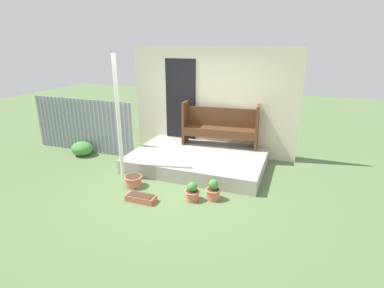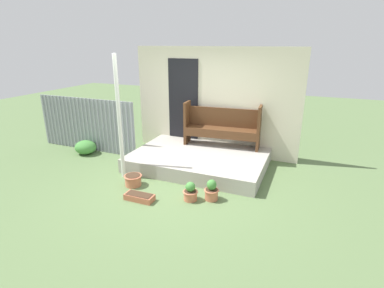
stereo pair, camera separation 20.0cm
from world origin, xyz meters
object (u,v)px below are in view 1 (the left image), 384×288
object	(u,v)px
planter_box_rect	(141,198)
shrub_by_fence	(82,149)
flower_pot_right	(213,191)
flower_pot_left	(133,181)
support_post	(119,119)
flower_pot_middle	(192,192)
bench	(220,124)

from	to	relation	value
planter_box_rect	shrub_by_fence	bearing A→B (deg)	148.88
flower_pot_right	shrub_by_fence	size ratio (longest dim) A/B	0.71
flower_pot_left	planter_box_rect	xyz separation A→B (m)	(0.42, -0.46, -0.06)
planter_box_rect	shrub_by_fence	world-z (taller)	shrub_by_fence
flower_pot_left	shrub_by_fence	bearing A→B (deg)	153.08
support_post	planter_box_rect	bearing A→B (deg)	-41.20
support_post	flower_pot_left	xyz separation A→B (m)	(0.42, -0.28, -1.13)
flower_pot_left	flower_pot_right	world-z (taller)	flower_pot_right
support_post	planter_box_rect	distance (m)	1.64
flower_pot_left	shrub_by_fence	xyz separation A→B (m)	(-2.09, 1.06, 0.05)
flower_pot_middle	planter_box_rect	xyz separation A→B (m)	(-0.84, -0.35, -0.09)
flower_pot_left	flower_pot_right	distance (m)	1.61
support_post	bench	xyz separation A→B (m)	(1.57, 1.85, -0.42)
support_post	planter_box_rect	size ratio (longest dim) A/B	4.66
bench	flower_pot_right	xyz separation A→B (m)	(0.46, -2.08, -0.66)
planter_box_rect	flower_pot_middle	bearing A→B (deg)	22.57
support_post	bench	distance (m)	2.47
support_post	shrub_by_fence	bearing A→B (deg)	154.99
bench	flower_pot_middle	world-z (taller)	bench
bench	shrub_by_fence	xyz separation A→B (m)	(-3.24, -1.07, -0.65)
flower_pot_middle	support_post	bearing A→B (deg)	167.02
flower_pot_left	flower_pot_middle	world-z (taller)	flower_pot_middle
flower_pot_right	flower_pot_left	bearing A→B (deg)	-178.13
bench	flower_pot_right	bearing A→B (deg)	-82.41
flower_pot_right	planter_box_rect	world-z (taller)	flower_pot_right
bench	planter_box_rect	bearing A→B (deg)	-110.48
planter_box_rect	flower_pot_right	bearing A→B (deg)	23.27
flower_pot_left	bench	bearing A→B (deg)	61.58
bench	flower_pot_right	distance (m)	2.23
flower_pot_middle	flower_pot_right	xyz separation A→B (m)	(0.34, 0.16, 0.02)
flower_pot_left	shrub_by_fence	world-z (taller)	shrub_by_fence
planter_box_rect	shrub_by_fence	distance (m)	2.94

